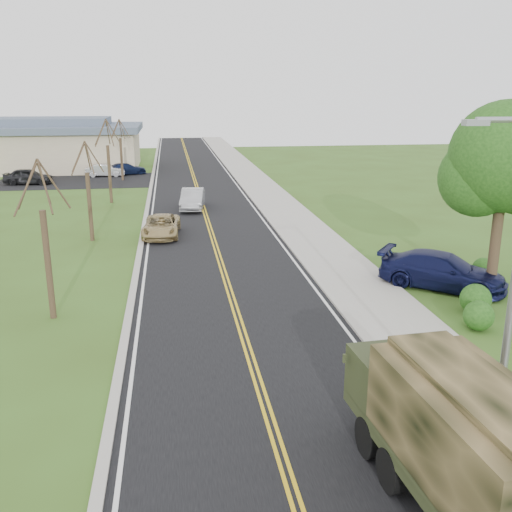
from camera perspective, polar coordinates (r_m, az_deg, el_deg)
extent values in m
plane|color=#384F1A|center=(14.23, 2.68, -19.78)|extent=(160.00, 160.00, 0.00)
cube|color=black|center=(52.03, -5.90, 6.76)|extent=(8.00, 120.00, 0.01)
cube|color=#9E998E|center=(52.37, -1.33, 6.96)|extent=(0.30, 120.00, 0.12)
cube|color=#9E998E|center=(52.61, 0.58, 6.99)|extent=(3.20, 120.00, 0.10)
cube|color=#9E998E|center=(52.00, -10.50, 6.62)|extent=(0.30, 120.00, 0.10)
cylinder|color=gray|center=(12.74, 23.95, 12.35)|extent=(1.40, 0.12, 0.12)
cube|color=gray|center=(12.38, 21.12, 12.34)|extent=(0.50, 0.22, 0.12)
cylinder|color=#38281C|center=(25.79, 22.87, 1.75)|extent=(0.44, 0.44, 5.04)
sphere|color=#1A4012|center=(25.25, 23.69, 9.09)|extent=(4.50, 4.50, 4.50)
sphere|color=#1A4012|center=(25.37, 21.33, 7.31)|extent=(3.24, 3.24, 3.24)
cylinder|color=#38281C|center=(22.68, -20.07, -0.89)|extent=(0.24, 0.24, 4.20)
cylinder|color=#38281C|center=(22.07, -19.54, 6.80)|extent=(1.01, 0.33, 1.90)
cylinder|color=#38281C|center=(22.64, -20.41, 6.73)|extent=(0.13, 1.29, 1.74)
cylinder|color=#38281C|center=(22.31, -21.89, 6.66)|extent=(0.98, 0.43, 1.90)
cylinder|color=#38281C|center=(21.68, -22.06, 6.18)|extent=(0.79, 1.05, 1.77)
cylinder|color=#38281C|center=(21.59, -20.34, 6.53)|extent=(0.58, 0.90, 1.90)
cylinder|color=#38281C|center=(34.22, -16.28, 4.71)|extent=(0.24, 0.24, 3.96)
cylinder|color=#38281C|center=(33.87, -15.87, 9.53)|extent=(0.96, 0.32, 1.79)
cylinder|color=#38281C|center=(34.39, -16.47, 9.45)|extent=(0.12, 1.22, 1.65)
cylinder|color=#38281C|center=(34.04, -17.36, 9.44)|extent=(0.93, 0.41, 1.79)
cylinder|color=#38281C|center=(33.43, -17.38, 9.20)|extent=(0.75, 0.99, 1.67)
cylinder|color=#38281C|center=(33.39, -16.31, 9.41)|extent=(0.55, 0.85, 1.80)
cylinder|color=#38281C|center=(45.95, -14.43, 7.91)|extent=(0.24, 0.24, 4.44)
cylinder|color=#38281C|center=(45.72, -14.06, 11.93)|extent=(1.07, 0.35, 2.00)
cylinder|color=#38281C|center=(46.28, -14.58, 11.84)|extent=(0.13, 1.36, 1.84)
cylinder|color=#38281C|center=(45.87, -15.31, 11.86)|extent=(1.03, 0.46, 2.00)
cylinder|color=#38281C|center=(45.18, -15.30, 11.70)|extent=(0.83, 1.10, 1.87)
cylinder|color=#38281C|center=(45.17, -14.40, 11.87)|extent=(0.61, 0.95, 2.01)
cylinder|color=#38281C|center=(57.84, -13.30, 9.38)|extent=(0.24, 0.24, 4.08)
cylinder|color=#38281C|center=(57.68, -13.01, 12.32)|extent=(0.99, 0.33, 1.84)
cylinder|color=#38281C|center=(58.19, -13.40, 12.25)|extent=(0.13, 1.25, 1.69)
cylinder|color=#38281C|center=(57.80, -13.92, 12.27)|extent=(0.95, 0.42, 1.85)
cylinder|color=#38281C|center=(57.16, -13.90, 12.16)|extent=(0.77, 1.02, 1.72)
cylinder|color=#38281C|center=(57.17, -13.25, 12.28)|extent=(0.57, 0.88, 1.85)
cube|color=tan|center=(68.96, -20.25, 9.89)|extent=(20.00, 12.00, 4.20)
cube|color=#475466|center=(68.78, -20.44, 11.88)|extent=(21.00, 13.00, 0.70)
cube|color=#475466|center=(68.75, -20.50, 12.46)|extent=(14.00, 8.00, 0.90)
cube|color=black|center=(58.41, -16.12, 7.23)|extent=(18.00, 10.00, 0.02)
cylinder|color=black|center=(13.44, 13.42, -20.12)|extent=(0.38, 1.00, 0.98)
cylinder|color=black|center=(14.26, 20.60, -18.45)|extent=(0.38, 1.00, 0.98)
cylinder|color=black|center=(14.36, 11.19, -17.36)|extent=(0.38, 1.00, 0.98)
cylinder|color=black|center=(15.13, 17.99, -16.02)|extent=(0.38, 1.00, 0.98)
cube|color=#2F361D|center=(13.20, 18.49, -18.94)|extent=(2.56, 6.38, 0.31)
cube|color=#2F361D|center=(14.50, 14.15, -11.70)|extent=(2.25, 1.84, 1.25)
cube|color=black|center=(15.06, 12.84, -9.75)|extent=(1.96, 0.20, 0.62)
cube|color=#2F361D|center=(12.56, 20.43, -19.89)|extent=(2.54, 4.87, 0.13)
cube|color=black|center=(12.05, 20.87, -16.26)|extent=(2.54, 4.87, 1.78)
cube|color=black|center=(11.59, 21.34, -12.31)|extent=(1.74, 4.81, 0.22)
imported|color=tan|center=(34.61, -9.44, 2.97)|extent=(2.40, 4.65, 1.25)
imported|color=#A7A8AB|center=(42.51, -6.37, 5.68)|extent=(2.09, 4.69, 1.50)
imported|color=#0E1236|center=(26.31, 18.14, -1.42)|extent=(5.66, 5.08, 1.58)
cube|color=#1A491C|center=(17.94, 22.29, -11.12)|extent=(0.65, 0.56, 0.80)
imported|color=black|center=(57.96, -21.81, 7.40)|extent=(4.56, 2.13, 1.51)
imported|color=silver|center=(61.02, -14.85, 8.28)|extent=(3.93, 1.40, 1.29)
imported|color=#10193A|center=(61.96, -12.86, 8.49)|extent=(4.54, 3.13, 1.22)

